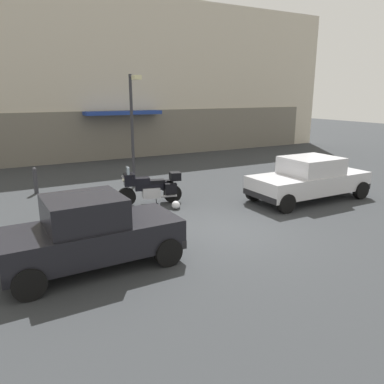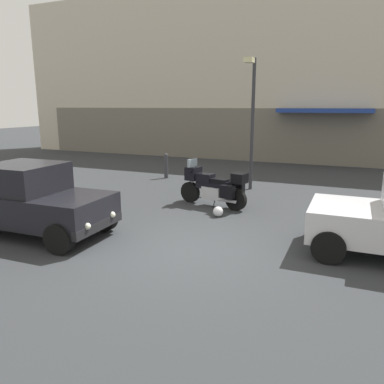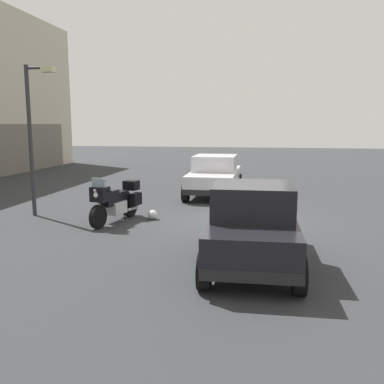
{
  "view_description": "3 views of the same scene",
  "coord_description": "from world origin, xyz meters",
  "views": [
    {
      "loc": [
        -5.55,
        -8.31,
        3.76
      ],
      "look_at": [
        -0.38,
        1.07,
        0.95
      ],
      "focal_mm": 35.29,
      "sensor_mm": 36.0,
      "label": 1
    },
    {
      "loc": [
        3.02,
        -6.75,
        2.92
      ],
      "look_at": [
        -0.36,
        1.16,
        0.96
      ],
      "focal_mm": 35.4,
      "sensor_mm": 36.0,
      "label": 2
    },
    {
      "loc": [
        -11.89,
        -0.67,
        2.76
      ],
      "look_at": [
        -0.75,
        1.28,
        0.94
      ],
      "focal_mm": 39.22,
      "sensor_mm": 36.0,
      "label": 3
    }
  ],
  "objects": [
    {
      "name": "car_hatchback_near",
      "position": [
        -3.75,
        -0.46,
        0.81
      ],
      "size": [
        3.91,
        1.86,
        1.64
      ],
      "rotation": [
        0.0,
        0.0,
        0.02
      ],
      "color": "black",
      "rests_on": "ground"
    },
    {
      "name": "bollard_curbside",
      "position": [
        -4.02,
        6.99,
        0.54
      ],
      "size": [
        0.16,
        0.16,
        1.03
      ],
      "color": "#333338",
      "rests_on": "ground"
    },
    {
      "name": "ground_plane",
      "position": [
        0.0,
        0.0,
        0.0
      ],
      "size": [
        80.0,
        80.0,
        0.0
      ],
      "primitive_type": "plane",
      "color": "#2D3033"
    },
    {
      "name": "motorcycle",
      "position": [
        -0.67,
        3.5,
        0.62
      ],
      "size": [
        2.23,
        1.02,
        1.36
      ],
      "rotation": [
        0.0,
        0.0,
        2.91
      ],
      "color": "black",
      "rests_on": "ground"
    },
    {
      "name": "streetlamp_curbside",
      "position": [
        -0.27,
        6.13,
        2.75
      ],
      "size": [
        0.28,
        0.94,
        4.49
      ],
      "color": "#2D2D33",
      "rests_on": "ground"
    },
    {
      "name": "helmet",
      "position": [
        -0.19,
        2.55,
        0.14
      ],
      "size": [
        0.28,
        0.28,
        0.28
      ],
      "primitive_type": "sphere",
      "color": "silver",
      "rests_on": "ground"
    },
    {
      "name": "building_facade_rear",
      "position": [
        0.0,
        14.41,
        4.55
      ],
      "size": [
        33.76,
        3.4,
        9.2
      ],
      "color": "beige",
      "rests_on": "ground"
    }
  ]
}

